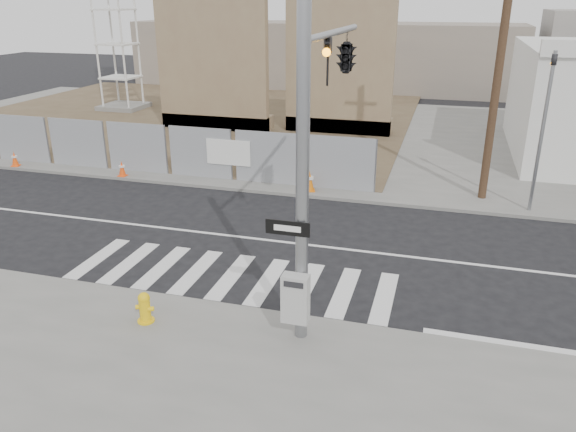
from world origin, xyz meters
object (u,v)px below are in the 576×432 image
(signal_pole, at_px, (333,94))
(traffic_cone_d, at_px, (310,181))
(fire_hydrant, at_px, (145,307))
(traffic_cone_b, at_px, (15,159))
(traffic_cone_c, at_px, (122,169))

(signal_pole, xyz_separation_m, traffic_cone_d, (-2.13, 6.55, -4.28))
(fire_hydrant, height_order, traffic_cone_b, fire_hydrant)
(signal_pole, xyz_separation_m, fire_hydrant, (-3.44, -3.19, -4.31))
(signal_pole, height_order, traffic_cone_b, signal_pole)
(fire_hydrant, bearing_deg, traffic_cone_c, 101.57)
(signal_pole, height_order, fire_hydrant, signal_pole)
(fire_hydrant, distance_m, traffic_cone_b, 14.89)
(traffic_cone_d, bearing_deg, traffic_cone_c, -177.90)
(traffic_cone_b, xyz_separation_m, traffic_cone_c, (5.15, 0.00, -0.01))
(traffic_cone_d, bearing_deg, traffic_cone_b, -178.74)
(traffic_cone_b, xyz_separation_m, traffic_cone_d, (12.82, 0.28, 0.07))
(traffic_cone_b, bearing_deg, fire_hydrant, -39.41)
(traffic_cone_d, bearing_deg, signal_pole, -71.98)
(signal_pole, height_order, traffic_cone_d, signal_pole)
(fire_hydrant, height_order, traffic_cone_c, fire_hydrant)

